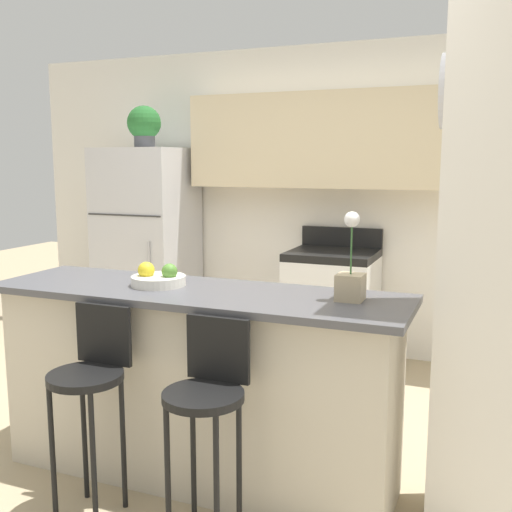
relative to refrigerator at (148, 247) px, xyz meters
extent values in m
plane|color=tan|center=(1.49, -1.92, -0.86)|extent=(14.00, 14.00, 0.00)
cube|color=white|center=(1.49, 0.40, 0.41)|extent=(5.60, 0.06, 2.55)
cube|color=beige|center=(1.78, 0.21, 0.91)|extent=(2.72, 0.32, 0.75)
cube|color=white|center=(1.66, 0.23, 0.73)|extent=(0.63, 0.28, 0.12)
cube|color=white|center=(2.81, -1.80, 0.41)|extent=(0.36, 0.32, 2.55)
cylinder|color=silver|center=(2.62, -1.80, 1.04)|extent=(0.02, 0.31, 0.31)
cylinder|color=white|center=(2.61, -1.80, 1.04)|extent=(0.01, 0.27, 0.27)
cube|color=beige|center=(1.49, -1.92, -0.39)|extent=(2.00, 0.50, 0.95)
cube|color=#4C4C51|center=(1.49, -1.92, 0.11)|extent=(2.12, 0.62, 0.03)
cube|color=silver|center=(0.00, 0.00, -0.28)|extent=(0.74, 0.69, 1.17)
cube|color=silver|center=(0.00, 0.00, 0.59)|extent=(0.74, 0.69, 0.55)
cube|color=#333333|center=(0.00, -0.35, 0.31)|extent=(0.70, 0.01, 0.01)
cylinder|color=#B2B2B7|center=(0.24, -0.36, -0.22)|extent=(0.02, 0.02, 0.64)
cube|color=white|center=(1.66, 0.05, -0.44)|extent=(0.67, 0.60, 0.85)
cube|color=black|center=(1.66, 0.05, 0.02)|extent=(0.67, 0.60, 0.06)
cube|color=black|center=(1.66, 0.33, 0.13)|extent=(0.67, 0.04, 0.16)
cube|color=black|center=(1.66, -0.25, -0.39)|extent=(0.40, 0.01, 0.27)
cylinder|color=black|center=(1.19, -2.41, -0.20)|extent=(0.34, 0.34, 0.03)
cube|color=black|center=(1.19, -2.27, -0.04)|extent=(0.29, 0.02, 0.28)
cylinder|color=black|center=(1.08, -2.52, -0.54)|extent=(0.02, 0.02, 0.64)
cylinder|color=black|center=(1.30, -2.52, -0.54)|extent=(0.02, 0.02, 0.64)
cylinder|color=black|center=(1.08, -2.30, -0.54)|extent=(0.02, 0.02, 0.64)
cylinder|color=black|center=(1.30, -2.30, -0.54)|extent=(0.02, 0.02, 0.64)
cylinder|color=black|center=(1.78, -2.41, -0.20)|extent=(0.34, 0.34, 0.03)
cube|color=black|center=(1.78, -2.27, -0.04)|extent=(0.29, 0.02, 0.28)
cylinder|color=black|center=(1.67, -2.52, -0.54)|extent=(0.02, 0.02, 0.64)
cylinder|color=black|center=(1.89, -2.52, -0.54)|extent=(0.02, 0.02, 0.64)
cylinder|color=black|center=(1.67, -2.30, -0.54)|extent=(0.02, 0.02, 0.64)
cylinder|color=black|center=(1.89, -2.30, -0.54)|extent=(0.02, 0.02, 0.64)
cylinder|color=#4C4C51|center=(0.00, 0.00, 0.91)|extent=(0.18, 0.18, 0.10)
sphere|color=#286B2D|center=(0.00, 0.00, 1.07)|extent=(0.29, 0.29, 0.29)
cube|color=tan|center=(2.25, -1.86, 0.18)|extent=(0.12, 0.12, 0.12)
cylinder|color=#386633|center=(2.25, -1.86, 0.36)|extent=(0.01, 0.01, 0.23)
sphere|color=white|center=(2.25, -1.86, 0.49)|extent=(0.07, 0.07, 0.07)
cylinder|color=silver|center=(1.27, -1.91, 0.15)|extent=(0.28, 0.28, 0.05)
sphere|color=#4C7F2D|center=(1.33, -1.90, 0.20)|extent=(0.08, 0.08, 0.08)
sphere|color=gold|center=(1.21, -1.92, 0.20)|extent=(0.09, 0.09, 0.09)
camera|label=1|loc=(2.85, -4.48, 0.75)|focal=42.00mm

